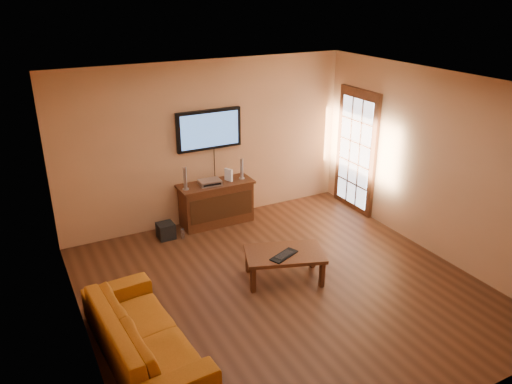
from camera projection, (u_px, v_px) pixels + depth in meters
ground_plane at (283, 288)px, 6.68m from camera, size 5.00×5.00×0.00m
room_walls at (262, 155)px, 6.54m from camera, size 5.00×5.00×5.00m
french_door at (356, 152)px, 8.72m from camera, size 0.07×1.02×2.22m
media_console at (216, 203)px, 8.38m from camera, size 1.26×0.48×0.73m
television at (209, 130)px, 8.08m from camera, size 1.11×0.08×0.65m
coffee_table at (284, 256)px, 6.75m from camera, size 1.20×0.94×0.42m
sofa at (143, 326)px, 5.29m from camera, size 0.75×2.09×0.80m
speaker_left at (185, 179)px, 7.93m from camera, size 0.10×0.10×0.37m
speaker_right at (242, 170)px, 8.38m from camera, size 0.10×0.10×0.35m
av_receiver at (210, 182)px, 8.18m from camera, size 0.37×0.27×0.08m
game_console at (229, 175)px, 8.31m from camera, size 0.10×0.16×0.21m
subwoofer at (166, 231)px, 7.96m from camera, size 0.26×0.26×0.26m
bottle at (183, 233)px, 7.97m from camera, size 0.06×0.06×0.18m
keyboard at (284, 255)px, 6.63m from camera, size 0.46×0.31×0.03m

